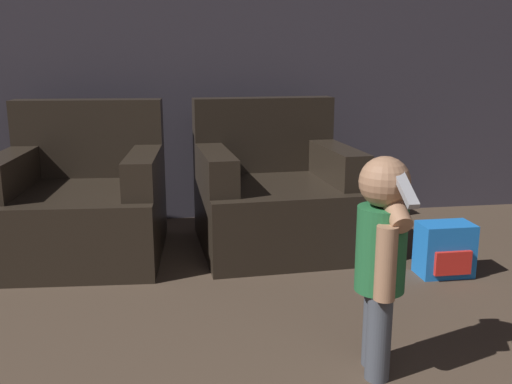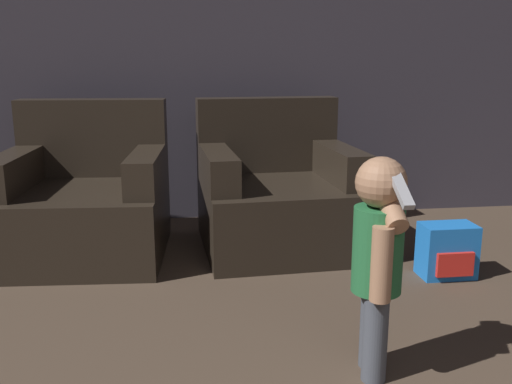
{
  "view_description": "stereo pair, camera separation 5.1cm",
  "coord_description": "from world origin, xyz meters",
  "px_view_note": "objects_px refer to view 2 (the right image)",
  "views": [
    {
      "loc": [
        -0.49,
        0.56,
        1.11
      ],
      "look_at": [
        -0.09,
        3.04,
        0.51
      ],
      "focal_mm": 40.0,
      "sensor_mm": 36.0,
      "label": 1
    },
    {
      "loc": [
        -0.43,
        0.55,
        1.11
      ],
      "look_at": [
        -0.09,
        3.04,
        0.51
      ],
      "focal_mm": 40.0,
      "sensor_mm": 36.0,
      "label": 2
    }
  ],
  "objects_px": {
    "armchair_left": "(86,203)",
    "armchair_right": "(277,196)",
    "toy_backpack": "(447,251)",
    "person_toddler": "(378,250)"
  },
  "relations": [
    {
      "from": "armchair_left",
      "to": "armchair_right",
      "type": "height_order",
      "value": "same"
    },
    {
      "from": "armchair_left",
      "to": "armchair_right",
      "type": "xyz_separation_m",
      "value": [
        1.11,
        0.0,
        0.0
      ]
    },
    {
      "from": "person_toddler",
      "to": "toy_backpack",
      "type": "xyz_separation_m",
      "value": [
        0.69,
        0.85,
        -0.33
      ]
    },
    {
      "from": "armchair_left",
      "to": "person_toddler",
      "type": "distance_m",
      "value": 1.92
    },
    {
      "from": "armchair_left",
      "to": "armchair_right",
      "type": "bearing_deg",
      "value": 4.19
    },
    {
      "from": "toy_backpack",
      "to": "armchair_right",
      "type": "bearing_deg",
      "value": 140.83
    },
    {
      "from": "armchair_right",
      "to": "toy_backpack",
      "type": "height_order",
      "value": "armchair_right"
    },
    {
      "from": "person_toddler",
      "to": "toy_backpack",
      "type": "bearing_deg",
      "value": 153.58
    },
    {
      "from": "armchair_right",
      "to": "person_toddler",
      "type": "relative_size",
      "value": 1.18
    },
    {
      "from": "armchair_left",
      "to": "toy_backpack",
      "type": "height_order",
      "value": "armchair_left"
    }
  ]
}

